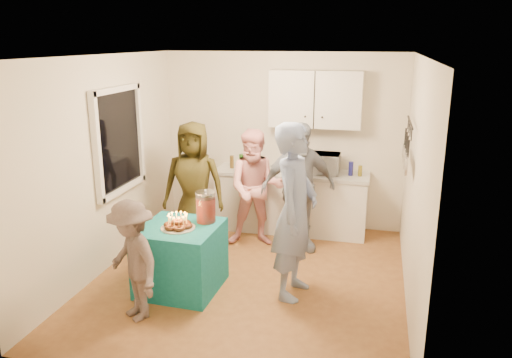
% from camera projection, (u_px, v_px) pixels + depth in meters
% --- Properties ---
extents(floor, '(4.00, 4.00, 0.00)m').
position_uv_depth(floor, '(249.00, 279.00, 5.97)').
color(floor, brown).
rests_on(floor, ground).
extents(ceiling, '(4.00, 4.00, 0.00)m').
position_uv_depth(ceiling, '(248.00, 56.00, 5.27)').
color(ceiling, white).
rests_on(ceiling, floor).
extents(back_wall, '(3.60, 3.60, 0.00)m').
position_uv_depth(back_wall, '(282.00, 140.00, 7.49)').
color(back_wall, silver).
rests_on(back_wall, floor).
extents(left_wall, '(4.00, 4.00, 0.00)m').
position_uv_depth(left_wall, '(105.00, 165.00, 6.03)').
color(left_wall, silver).
rests_on(left_wall, floor).
extents(right_wall, '(4.00, 4.00, 0.00)m').
position_uv_depth(right_wall, '(415.00, 185.00, 5.20)').
color(right_wall, silver).
rests_on(right_wall, floor).
extents(window_night, '(0.04, 1.00, 1.20)m').
position_uv_depth(window_night, '(118.00, 140.00, 6.24)').
color(window_night, black).
rests_on(window_night, left_wall).
extents(counter, '(2.20, 0.58, 0.86)m').
position_uv_depth(counter, '(291.00, 203.00, 7.40)').
color(counter, white).
rests_on(counter, floor).
extents(countertop, '(2.24, 0.62, 0.05)m').
position_uv_depth(countertop, '(291.00, 173.00, 7.27)').
color(countertop, beige).
rests_on(countertop, counter).
extents(upper_cabinet, '(1.30, 0.30, 0.80)m').
position_uv_depth(upper_cabinet, '(316.00, 99.00, 7.06)').
color(upper_cabinet, white).
rests_on(upper_cabinet, back_wall).
extents(pot_rack, '(0.12, 1.00, 0.60)m').
position_uv_depth(pot_rack, '(407.00, 143.00, 5.80)').
color(pot_rack, black).
rests_on(pot_rack, right_wall).
extents(microwave, '(0.53, 0.36, 0.29)m').
position_uv_depth(microwave, '(321.00, 163.00, 7.13)').
color(microwave, white).
rests_on(microwave, countertop).
extents(party_table, '(0.88, 0.88, 0.76)m').
position_uv_depth(party_table, '(181.00, 258.00, 5.65)').
color(party_table, '#116F75').
rests_on(party_table, floor).
extents(donut_cake, '(0.38, 0.38, 0.18)m').
position_uv_depth(donut_cake, '(178.00, 221.00, 5.47)').
color(donut_cake, '#381C0C').
rests_on(donut_cake, party_table).
extents(punch_jar, '(0.22, 0.22, 0.34)m').
position_uv_depth(punch_jar, '(206.00, 208.00, 5.64)').
color(punch_jar, red).
rests_on(punch_jar, party_table).
extents(man_birthday, '(0.56, 0.77, 1.95)m').
position_uv_depth(man_birthday, '(295.00, 212.00, 5.38)').
color(man_birthday, '#7E8EB7').
rests_on(man_birthday, floor).
extents(woman_back_left, '(0.90, 0.65, 1.73)m').
position_uv_depth(woman_back_left, '(194.00, 185.00, 6.77)').
color(woman_back_left, '#544A18').
rests_on(woman_back_left, floor).
extents(woman_back_center, '(0.89, 0.75, 1.63)m').
position_uv_depth(woman_back_center, '(256.00, 188.00, 6.78)').
color(woman_back_center, pink).
rests_on(woman_back_center, floor).
extents(woman_back_right, '(1.10, 0.87, 1.75)m').
position_uv_depth(woman_back_right, '(298.00, 188.00, 6.59)').
color(woman_back_right, '#0F1932').
rests_on(woman_back_right, floor).
extents(child_near_left, '(0.94, 0.86, 1.26)m').
position_uv_depth(child_near_left, '(133.00, 261.00, 4.99)').
color(child_near_left, '#544543').
rests_on(child_near_left, floor).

